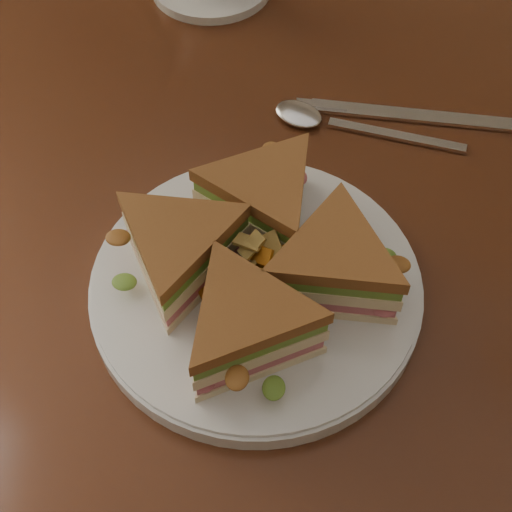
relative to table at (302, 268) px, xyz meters
The scene contains 7 objects.
ground 0.65m from the table, ahead, with size 6.00×6.00×0.00m, color brown.
table is the anchor object (origin of this frame).
plate 0.15m from the table, 81.66° to the right, with size 0.26×0.26×0.02m, color silver.
sandwich_wedges 0.18m from the table, 81.66° to the right, with size 0.26×0.26×0.06m.
crisps_mound 0.17m from the table, 81.66° to the right, with size 0.09×0.09×0.05m, color orange, non-canonical shape.
spoon 0.14m from the table, 114.18° to the left, with size 0.18×0.07×0.01m.
knife 0.18m from the table, 83.69° to the left, with size 0.20×0.10×0.00m.
Camera 1 is at (0.19, -0.36, 1.23)m, focal length 50.00 mm.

